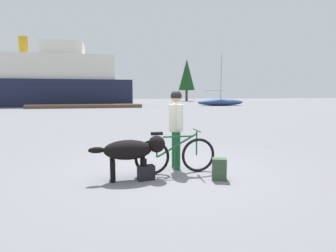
% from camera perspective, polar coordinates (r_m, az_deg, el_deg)
% --- Properties ---
extents(ground_plane, '(160.00, 160.00, 0.00)m').
position_cam_1_polar(ground_plane, '(6.03, 0.59, -9.39)').
color(ground_plane, slate).
extents(bicycle, '(1.74, 0.44, 0.92)m').
position_cam_1_polar(bicycle, '(5.76, 1.48, -6.11)').
color(bicycle, black).
rests_on(bicycle, ground_plane).
extents(person_cyclist, '(0.32, 0.53, 1.76)m').
position_cam_1_polar(person_cyclist, '(6.05, 1.71, 0.94)').
color(person_cyclist, '#19592D').
rests_on(person_cyclist, ground_plane).
extents(dog, '(1.49, 0.46, 0.85)m').
position_cam_1_polar(dog, '(5.39, -7.48, -5.05)').
color(dog, black).
rests_on(dog, ground_plane).
extents(backpack, '(0.33, 0.29, 0.42)m').
position_cam_1_polar(backpack, '(5.49, 10.69, -8.86)').
color(backpack, '#334C33').
rests_on(backpack, ground_plane).
extents(handbag_pannier, '(0.35, 0.24, 0.29)m').
position_cam_1_polar(handbag_pannier, '(5.41, -4.61, -9.75)').
color(handbag_pannier, black).
rests_on(handbag_pannier, ground_plane).
extents(dock_pier, '(13.00, 2.81, 0.40)m').
position_cam_1_polar(dock_pier, '(33.83, -16.79, 4.04)').
color(dock_pier, brown).
rests_on(dock_pier, ground_plane).
extents(ferry_boat, '(22.29, 7.60, 9.07)m').
position_cam_1_polar(ferry_boat, '(40.58, -23.90, 8.44)').
color(ferry_boat, '#191E38').
rests_on(ferry_boat, ground_plane).
extents(sailboat_moored, '(6.71, 1.88, 7.08)m').
position_cam_1_polar(sailboat_moored, '(38.64, 10.98, 4.95)').
color(sailboat_moored, navy).
rests_on(sailboat_moored, ground_plane).
extents(pine_tree_far_left, '(3.07, 3.07, 9.25)m').
position_cam_1_polar(pine_tree_far_left, '(59.21, -31.69, 9.99)').
color(pine_tree_far_left, '#4C331E').
rests_on(pine_tree_far_left, ground_plane).
extents(pine_tree_center, '(2.96, 2.96, 9.16)m').
position_cam_1_polar(pine_tree_center, '(57.93, -13.00, 10.74)').
color(pine_tree_center, '#4C331E').
rests_on(pine_tree_center, ground_plane).
extents(pine_tree_far_right, '(3.55, 3.55, 9.10)m').
position_cam_1_polar(pine_tree_far_right, '(60.52, 3.95, 10.66)').
color(pine_tree_far_right, '#4C331E').
rests_on(pine_tree_far_right, ground_plane).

